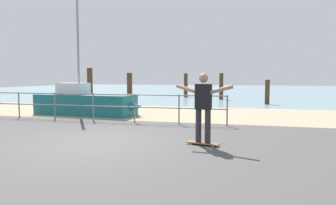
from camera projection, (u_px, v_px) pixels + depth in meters
The scene contains 12 objects.
ground_plane at pixel (75, 154), 6.64m from camera, with size 24.00×10.00×0.04m, color #474444.
beach_strip at pixel (169, 113), 14.35m from camera, with size 24.00×6.00×0.04m, color tan.
sea_surface at pixel (222, 90), 41.33m from camera, with size 72.00×50.00×0.04m, color #75939E.
railing_fence at pixel (93, 103), 11.54m from camera, with size 9.91×0.05×1.05m.
sailboat at pixel (88, 103), 13.43m from camera, with size 5.02×1.75×5.60m.
skateboard at pixel (203, 143), 7.39m from camera, with size 0.82×0.41×0.08m.
skateboarder at pixel (203, 104), 7.32m from camera, with size 1.42×0.48×1.65m.
groyne_post_0 at pixel (90, 84), 22.59m from camera, with size 0.40×0.40×2.33m, color #422D1E.
groyne_post_1 at pixel (130, 87), 21.85m from camera, with size 0.37×0.37×1.97m, color #422D1E.
groyne_post_2 at pixel (186, 85), 25.61m from camera, with size 0.31×0.31×1.98m, color #422D1E.
groyne_post_3 at pixel (221, 86), 22.96m from camera, with size 0.30×0.30×1.96m, color #422D1E.
groyne_post_4 at pixel (267, 92), 18.71m from camera, with size 0.28×0.28×1.50m, color #422D1E.
Camera 1 is at (3.60, -6.80, 1.63)m, focal length 33.11 mm.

